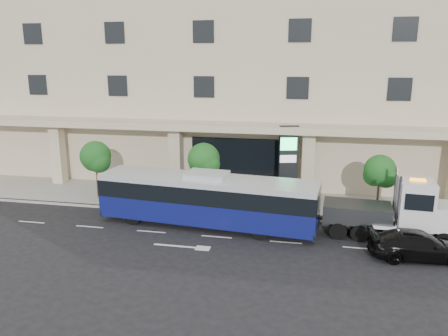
# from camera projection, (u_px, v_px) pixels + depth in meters

# --- Properties ---
(ground) EXTENTS (120.00, 120.00, 0.00)m
(ground) POSITION_uv_depth(u_px,v_px,m) (222.00, 227.00, 26.76)
(ground) COLOR black
(ground) RESTS_ON ground
(sidewalk) EXTENTS (120.00, 6.00, 0.15)m
(sidewalk) POSITION_uv_depth(u_px,v_px,m) (236.00, 201.00, 31.49)
(sidewalk) COLOR gray
(sidewalk) RESTS_ON ground
(curb) EXTENTS (120.00, 0.30, 0.15)m
(curb) POSITION_uv_depth(u_px,v_px,m) (228.00, 215.00, 28.64)
(curb) COLOR gray
(curb) RESTS_ON ground
(convention_center) EXTENTS (60.00, 17.60, 20.00)m
(convention_center) POSITION_uv_depth(u_px,v_px,m) (256.00, 60.00, 39.02)
(convention_center) COLOR #BDAB8E
(convention_center) RESTS_ON ground
(tree_left) EXTENTS (2.27, 2.20, 4.22)m
(tree_left) POSITION_uv_depth(u_px,v_px,m) (96.00, 158.00, 31.32)
(tree_left) COLOR #422B19
(tree_left) RESTS_ON sidewalk
(tree_mid) EXTENTS (2.28, 2.20, 4.38)m
(tree_mid) POSITION_uv_depth(u_px,v_px,m) (204.00, 161.00, 29.76)
(tree_mid) COLOR #422B19
(tree_mid) RESTS_ON sidewalk
(tree_right) EXTENTS (2.10, 2.00, 4.04)m
(tree_right) POSITION_uv_depth(u_px,v_px,m) (380.00, 173.00, 27.62)
(tree_right) COLOR #422B19
(tree_right) RESTS_ON sidewalk
(city_bus) EXTENTS (13.67, 4.18, 3.41)m
(city_bus) POSITION_uv_depth(u_px,v_px,m) (207.00, 199.00, 26.67)
(city_bus) COLOR black
(city_bus) RESTS_ON ground
(tow_truck) EXTENTS (8.76, 2.65, 3.97)m
(tow_truck) POSITION_uv_depth(u_px,v_px,m) (400.00, 212.00, 24.68)
(tow_truck) COLOR #2D3033
(tow_truck) RESTS_ON ground
(black_sedan) EXTENTS (5.19, 2.50, 1.46)m
(black_sedan) POSITION_uv_depth(u_px,v_px,m) (419.00, 245.00, 22.41)
(black_sedan) COLOR black
(black_sedan) RESTS_ON ground
(signage_pylon) EXTENTS (1.41, 0.82, 5.36)m
(signage_pylon) POSITION_uv_depth(u_px,v_px,m) (288.00, 162.00, 31.12)
(signage_pylon) COLOR black
(signage_pylon) RESTS_ON sidewalk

